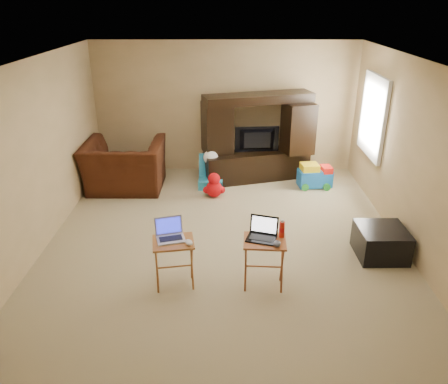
{
  "coord_description": "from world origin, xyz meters",
  "views": [
    {
      "loc": [
        0.04,
        -5.57,
        3.21
      ],
      "look_at": [
        0.0,
        -0.2,
        0.8
      ],
      "focal_mm": 35.0,
      "sensor_mm": 36.0,
      "label": 1
    }
  ],
  "objects_px": {
    "ottoman": "(381,242)",
    "mouse_left": "(189,242)",
    "tray_table_left": "(174,264)",
    "tray_table_right": "(264,263)",
    "television": "(257,140)",
    "mouse_right": "(277,244)",
    "plush_toy": "(214,185)",
    "laptop_right": "(262,230)",
    "entertainment_center": "(257,138)",
    "recliner": "(125,166)",
    "child_rocker": "(211,172)",
    "push_toy": "(315,175)",
    "laptop_left": "(170,231)",
    "water_bottle": "(282,229)"
  },
  "relations": [
    {
      "from": "recliner",
      "to": "mouse_left",
      "type": "xyz_separation_m",
      "value": [
        1.4,
        -2.99,
        0.2
      ]
    },
    {
      "from": "mouse_left",
      "to": "plush_toy",
      "type": "bearing_deg",
      "value": 85.46
    },
    {
      "from": "child_rocker",
      "to": "water_bottle",
      "type": "bearing_deg",
      "value": -71.1
    },
    {
      "from": "water_bottle",
      "to": "ottoman",
      "type": "bearing_deg",
      "value": 23.37
    },
    {
      "from": "ottoman",
      "to": "laptop_right",
      "type": "height_order",
      "value": "laptop_right"
    },
    {
      "from": "recliner",
      "to": "child_rocker",
      "type": "relative_size",
      "value": 2.33
    },
    {
      "from": "tray_table_left",
      "to": "tray_table_right",
      "type": "distance_m",
      "value": 1.06
    },
    {
      "from": "recliner",
      "to": "mouse_right",
      "type": "xyz_separation_m",
      "value": [
        2.4,
        -3.04,
        0.22
      ]
    },
    {
      "from": "recliner",
      "to": "ottoman",
      "type": "xyz_separation_m",
      "value": [
        3.9,
        -2.22,
        -0.24
      ]
    },
    {
      "from": "plush_toy",
      "to": "push_toy",
      "type": "height_order",
      "value": "push_toy"
    },
    {
      "from": "entertainment_center",
      "to": "television",
      "type": "bearing_deg",
      "value": -106.08
    },
    {
      "from": "entertainment_center",
      "to": "water_bottle",
      "type": "bearing_deg",
      "value": -104.78
    },
    {
      "from": "child_rocker",
      "to": "water_bottle",
      "type": "xyz_separation_m",
      "value": [
        0.94,
        -2.95,
        0.44
      ]
    },
    {
      "from": "television",
      "to": "push_toy",
      "type": "xyz_separation_m",
      "value": [
        1.05,
        -0.34,
        -0.55
      ]
    },
    {
      "from": "ottoman",
      "to": "mouse_left",
      "type": "distance_m",
      "value": 2.65
    },
    {
      "from": "laptop_left",
      "to": "recliner",
      "type": "bearing_deg",
      "value": 96.12
    },
    {
      "from": "entertainment_center",
      "to": "mouse_right",
      "type": "relative_size",
      "value": 15.42
    },
    {
      "from": "child_rocker",
      "to": "laptop_left",
      "type": "relative_size",
      "value": 1.81
    },
    {
      "from": "child_rocker",
      "to": "plush_toy",
      "type": "distance_m",
      "value": 0.45
    },
    {
      "from": "television",
      "to": "ottoman",
      "type": "xyz_separation_m",
      "value": [
        1.5,
        -2.68,
        -0.58
      ]
    },
    {
      "from": "television",
      "to": "mouse_right",
      "type": "bearing_deg",
      "value": 84.89
    },
    {
      "from": "plush_toy",
      "to": "push_toy",
      "type": "bearing_deg",
      "value": 13.58
    },
    {
      "from": "entertainment_center",
      "to": "recliner",
      "type": "xyz_separation_m",
      "value": [
        -2.39,
        -0.5,
        -0.37
      ]
    },
    {
      "from": "tray_table_right",
      "to": "tray_table_left",
      "type": "bearing_deg",
      "value": -176.79
    },
    {
      "from": "child_rocker",
      "to": "tray_table_left",
      "type": "distance_m",
      "value": 3.05
    },
    {
      "from": "tray_table_right",
      "to": "mouse_left",
      "type": "relative_size",
      "value": 5.07
    },
    {
      "from": "mouse_left",
      "to": "mouse_right",
      "type": "height_order",
      "value": "mouse_right"
    },
    {
      "from": "recliner",
      "to": "laptop_left",
      "type": "bearing_deg",
      "value": 112.11
    },
    {
      "from": "recliner",
      "to": "television",
      "type": "bearing_deg",
      "value": -169.27
    },
    {
      "from": "child_rocker",
      "to": "plush_toy",
      "type": "height_order",
      "value": "child_rocker"
    },
    {
      "from": "entertainment_center",
      "to": "mouse_right",
      "type": "distance_m",
      "value": 3.54
    },
    {
      "from": "mouse_left",
      "to": "push_toy",
      "type": "bearing_deg",
      "value": 56.6
    },
    {
      "from": "recliner",
      "to": "mouse_left",
      "type": "bearing_deg",
      "value": 114.99
    },
    {
      "from": "push_toy",
      "to": "tray_table_left",
      "type": "xyz_separation_m",
      "value": [
        -2.23,
        -3.03,
        0.08
      ]
    },
    {
      "from": "laptop_left",
      "to": "water_bottle",
      "type": "bearing_deg",
      "value": -13.94
    },
    {
      "from": "laptop_left",
      "to": "plush_toy",
      "type": "bearing_deg",
      "value": 64.4
    },
    {
      "from": "laptop_right",
      "to": "entertainment_center",
      "type": "bearing_deg",
      "value": 103.92
    },
    {
      "from": "entertainment_center",
      "to": "tray_table_right",
      "type": "relative_size",
      "value": 3.13
    },
    {
      "from": "plush_toy",
      "to": "laptop_right",
      "type": "bearing_deg",
      "value": -76.39
    },
    {
      "from": "laptop_left",
      "to": "mouse_right",
      "type": "bearing_deg",
      "value": -23.15
    },
    {
      "from": "laptop_left",
      "to": "laptop_right",
      "type": "distance_m",
      "value": 1.05
    },
    {
      "from": "water_bottle",
      "to": "laptop_right",
      "type": "bearing_deg",
      "value": -165.96
    },
    {
      "from": "child_rocker",
      "to": "mouse_right",
      "type": "relative_size",
      "value": 4.52
    },
    {
      "from": "television",
      "to": "laptop_left",
      "type": "height_order",
      "value": "television"
    },
    {
      "from": "laptop_left",
      "to": "mouse_left",
      "type": "relative_size",
      "value": 2.58
    },
    {
      "from": "recliner",
      "to": "ottoman",
      "type": "relative_size",
      "value": 2.17
    },
    {
      "from": "recliner",
      "to": "push_toy",
      "type": "relative_size",
      "value": 2.23
    },
    {
      "from": "laptop_left",
      "to": "tray_table_right",
      "type": "bearing_deg",
      "value": -17.74
    },
    {
      "from": "ottoman",
      "to": "laptop_right",
      "type": "distance_m",
      "value": 1.88
    },
    {
      "from": "plush_toy",
      "to": "laptop_right",
      "type": "height_order",
      "value": "laptop_right"
    }
  ]
}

